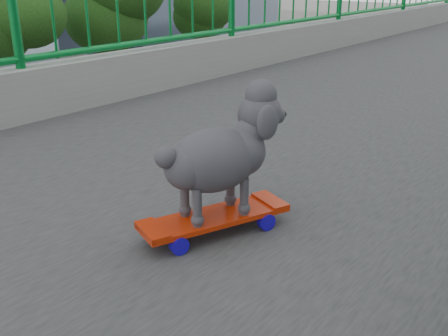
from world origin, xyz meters
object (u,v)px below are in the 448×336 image
Objects in this scene: skateboard at (215,219)px; car_2 at (190,151)px; poodle at (221,153)px; car_3 at (127,140)px; car_4 at (10,147)px.

skateboard is 19.96m from car_2.
poodle is 20.03m from car_2.
car_4 is at bearing 49.06° from car_3.
car_4 is at bearing 33.66° from car_2.
car_2 is at bearing 154.25° from poodle.
poodle is at bearing 153.19° from car_4.
car_3 is (-3.20, -0.57, -0.02)m from car_2.
car_4 is (-19.20, 9.70, -6.50)m from poodle.
skateboard is 21.80m from car_3.
car_3 is at bearing 10.16° from car_2.
car_4 is at bearing 174.92° from poodle.
poodle is 22.48m from car_4.
skateboard is 22.41m from car_4.
car_3 is (-16.00, 13.39, -6.50)m from poodle.
poodle is 21.86m from car_3.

